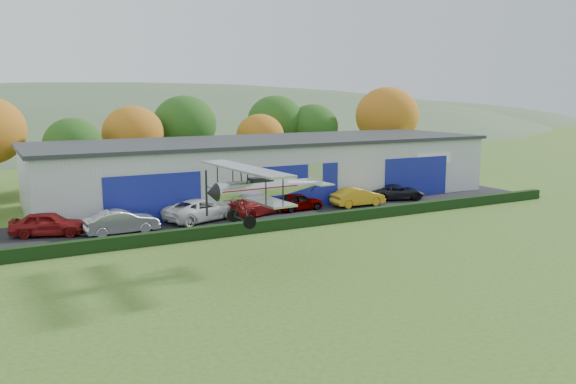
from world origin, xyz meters
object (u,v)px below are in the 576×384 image
car_3 (256,205)px  car_4 (298,202)px  car_1 (121,222)px  car_6 (397,192)px  car_0 (48,224)px  car_5 (358,197)px  car_2 (202,210)px  hangar (268,168)px  biplane (262,186)px

car_3 → car_4: car_3 is taller
car_1 → car_6: (24.22, 1.50, -0.12)m
car_4 → car_6: car_4 is taller
car_0 → car_5: bearing=-73.2°
car_2 → car_1: bearing=84.5°
car_3 → car_1: bearing=77.1°
hangar → car_1: bearing=-151.5°
car_0 → car_4: (18.49, -0.27, -0.11)m
car_5 → car_1: bearing=93.5°
car_0 → biplane: size_ratio=0.56×
car_2 → car_6: car_2 is taller
car_2 → car_5: 13.37m
biplane → car_1: bearing=115.3°
car_4 → car_6: (10.05, 0.12, -0.03)m
car_4 → car_0: bearing=85.6°
car_2 → car_5: (13.35, -0.73, -0.05)m
car_1 → car_4: bearing=-86.9°
car_3 → hangar: bearing=-52.8°
car_2 → car_3: 4.37m
car_0 → car_1: 4.62m
car_1 → biplane: size_ratio=0.57×
car_3 → car_6: 13.78m
car_5 → hangar: bearing=33.9°
car_6 → biplane: (-18.73, -11.58, 3.50)m
car_2 → car_4: size_ratio=1.41×
car_0 → car_1: (4.32, -1.65, -0.01)m
car_0 → car_2: (10.39, -0.30, -0.00)m
car_3 → car_5: car_5 is taller
hangar → car_3: hangar is taller
car_2 → biplane: size_ratio=0.69×
car_1 → hangar: bearing=-63.9°
hangar → car_2: (-8.69, -6.66, -1.81)m
car_2 → car_6: 18.15m
hangar → car_1: (-14.76, -8.01, -1.82)m
car_3 → car_5: (8.98, -0.67, 0.01)m
car_3 → car_6: size_ratio=1.07×
car_0 → car_5: 23.76m
car_4 → car_1: bearing=92.0°
car_4 → hangar: bearing=-8.6°
hangar → biplane: (-9.27, -18.10, 1.56)m
car_4 → car_5: car_5 is taller
car_1 → car_2: bearing=-79.9°
car_3 → car_5: size_ratio=1.13×
car_4 → biplane: biplane is taller
car_1 → car_6: car_1 is taller
car_3 → car_2: bearing=69.3°
hangar → biplane: bearing=-117.1°
hangar → car_6: bearing=-34.6°
car_0 → biplane: biplane is taller
biplane → car_6: bearing=28.5°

